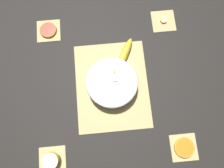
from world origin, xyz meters
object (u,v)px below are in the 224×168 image
at_px(apple_half, 51,161).
at_px(banana_coin_single, 164,20).
at_px(fruit_salad_bowl, 112,84).
at_px(whole_banana, 124,54).
at_px(orange_slice_whole, 184,148).
at_px(grapefruit_slice, 48,30).

xyz_separation_m(apple_half, banana_coin_single, (0.65, -0.61, -0.02)).
height_order(fruit_salad_bowl, banana_coin_single, fruit_salad_bowl).
bearing_deg(banana_coin_single, whole_banana, 127.36).
distance_m(fruit_salad_bowl, orange_slice_whole, 0.45).
height_order(banana_coin_single, grapefruit_slice, grapefruit_slice).
bearing_deg(fruit_salad_bowl, apple_half, 136.70).
bearing_deg(grapefruit_slice, whole_banana, -114.59).
height_order(orange_slice_whole, grapefruit_slice, grapefruit_slice).
bearing_deg(apple_half, grapefruit_slice, 0.00).
bearing_deg(grapefruit_slice, orange_slice_whole, -136.82).
bearing_deg(grapefruit_slice, fruit_salad_bowl, -136.83).
xyz_separation_m(fruit_salad_bowl, banana_coin_single, (0.33, -0.31, -0.04)).
height_order(orange_slice_whole, banana_coin_single, orange_slice_whole).
relative_size(orange_slice_whole, banana_coin_single, 2.67).
height_order(fruit_salad_bowl, whole_banana, fruit_salad_bowl).
bearing_deg(banana_coin_single, grapefruit_slice, 90.00).
height_order(apple_half, grapefruit_slice, apple_half).
xyz_separation_m(apple_half, orange_slice_whole, (0.00, -0.61, -0.02)).
xyz_separation_m(fruit_salad_bowl, apple_half, (-0.32, 0.31, -0.02)).
distance_m(fruit_salad_bowl, apple_half, 0.45).
distance_m(banana_coin_single, grapefruit_slice, 0.61).
height_order(whole_banana, banana_coin_single, whole_banana).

